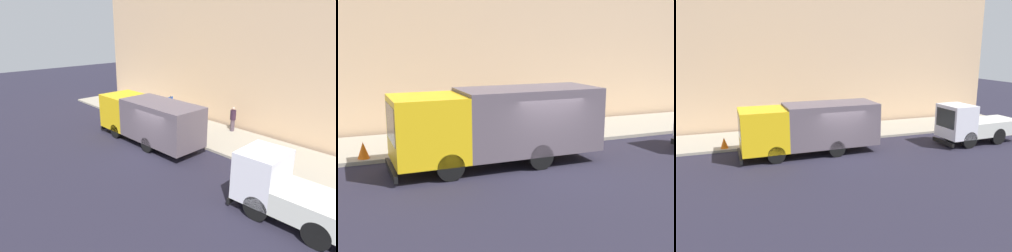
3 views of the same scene
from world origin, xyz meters
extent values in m
plane|color=#23202F|center=(0.00, 0.00, 0.00)|extent=(80.00, 80.00, 0.00)
cube|color=#A09887|center=(5.18, 0.00, 0.07)|extent=(4.36, 30.00, 0.15)
cube|color=#D5AE85|center=(7.86, 0.00, 5.63)|extent=(0.50, 30.00, 11.26)
cube|color=yellow|center=(1.22, 4.15, 1.57)|extent=(2.49, 2.45, 2.22)
cube|color=black|center=(1.20, 5.34, 1.84)|extent=(2.06, 0.09, 1.25)
cube|color=#5E525B|center=(1.27, 0.38, 1.63)|extent=(2.53, 5.17, 2.34)
cube|color=black|center=(1.20, 5.42, 0.25)|extent=(2.35, 0.16, 0.24)
cylinder|color=black|center=(0.15, 3.66, 0.46)|extent=(0.31, 0.92, 0.92)
cylinder|color=black|center=(2.30, 3.69, 0.46)|extent=(0.31, 0.92, 0.92)
cylinder|color=black|center=(0.20, 0.36, 0.46)|extent=(0.31, 0.92, 0.92)
cylinder|color=black|center=(2.35, 0.40, 0.46)|extent=(0.31, 0.92, 0.92)
cube|color=silver|center=(0.03, -7.20, 1.50)|extent=(2.07, 1.75, 2.00)
cube|color=black|center=(-0.02, -6.39, 1.74)|extent=(1.67, 0.15, 1.12)
cube|color=silver|center=(0.17, -9.77, 0.95)|extent=(2.17, 3.61, 0.90)
cube|color=black|center=(-0.02, -6.31, 0.28)|extent=(1.91, 0.23, 0.24)
cylinder|color=black|center=(-0.79, -7.57, 0.50)|extent=(0.36, 1.02, 1.01)
cylinder|color=black|center=(0.89, -7.48, 0.50)|extent=(0.36, 1.02, 1.01)
cylinder|color=black|center=(-0.67, -9.81, 0.50)|extent=(0.36, 1.02, 1.01)
cylinder|color=black|center=(1.01, -9.72, 0.50)|extent=(0.36, 1.02, 1.01)
cylinder|color=black|center=(3.89, 3.23, 0.61)|extent=(0.30, 0.30, 0.92)
cylinder|color=#2E272F|center=(3.89, 3.23, 1.34)|extent=(0.40, 0.40, 0.55)
sphere|color=#CCAF86|center=(3.89, 3.23, 1.72)|extent=(0.21, 0.21, 0.21)
cylinder|color=#41394A|center=(3.80, 0.46, 0.58)|extent=(0.29, 0.29, 0.86)
cylinder|color=#2F4E94|center=(3.80, 0.46, 1.35)|extent=(0.38, 0.38, 0.67)
sphere|color=#D3AF86|center=(3.80, 0.46, 1.80)|extent=(0.24, 0.24, 0.24)
cylinder|color=#50414C|center=(6.64, -0.94, 0.56)|extent=(0.38, 0.38, 0.82)
cylinder|color=#2F1C2D|center=(6.64, -0.94, 1.30)|extent=(0.50, 0.50, 0.66)
sphere|color=tan|center=(6.64, -0.94, 1.74)|extent=(0.22, 0.22, 0.22)
cone|color=orange|center=(3.38, 6.19, 0.47)|extent=(0.44, 0.44, 0.63)
cylinder|color=#4C5156|center=(3.37, 1.83, 1.40)|extent=(0.08, 0.08, 2.51)
cube|color=blue|center=(3.37, 1.85, 2.41)|extent=(0.44, 0.03, 0.36)
camera|label=1|loc=(-10.04, -12.77, 7.16)|focal=32.53mm
camera|label=2|loc=(-12.65, 6.72, 4.51)|focal=44.59mm
camera|label=3|loc=(-17.00, 5.87, 5.89)|focal=36.78mm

